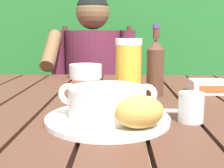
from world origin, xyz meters
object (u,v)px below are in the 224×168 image
object	(u,v)px
chair_near_diner	(96,108)
bread_roll	(139,112)
table_knife	(161,110)
diner_bowl	(86,71)
soup_bowl	(108,101)
butter_tub	(208,86)
serving_plate	(108,119)
person_eating	(92,80)
beer_glass	(128,70)
beer_bottle	(155,66)
water_glass_small	(191,107)

from	to	relation	value
chair_near_diner	bread_roll	distance (m)	1.32
table_knife	diner_bowl	size ratio (longest dim) A/B	1.00
chair_near_diner	table_knife	distance (m)	1.17
soup_bowl	butter_tub	xyz separation A→B (m)	(0.33, 0.32, -0.03)
serving_plate	butter_tub	bearing A→B (deg)	44.58
person_eating	beer_glass	world-z (taller)	person_eating
butter_tub	table_knife	bearing A→B (deg)	-129.05
serving_plate	bread_roll	bearing A→B (deg)	-49.40
beer_glass	butter_tub	bearing A→B (deg)	22.50
soup_bowl	beer_bottle	distance (m)	0.32
chair_near_diner	beer_bottle	bearing A→B (deg)	-73.45
beer_glass	table_knife	world-z (taller)	beer_glass
chair_near_diner	serving_plate	bearing A→B (deg)	-83.96
person_eating	beer_glass	size ratio (longest dim) A/B	6.44
bread_roll	beer_bottle	size ratio (longest dim) A/B	0.54
beer_bottle	butter_tub	bearing A→B (deg)	13.02
person_eating	diner_bowl	xyz separation A→B (m)	(0.00, -0.34, 0.10)
bread_roll	beer_bottle	xyz separation A→B (m)	(0.07, 0.36, 0.05)
beer_glass	butter_tub	distance (m)	0.31
table_knife	water_glass_small	bearing A→B (deg)	-55.89
beer_glass	water_glass_small	world-z (taller)	beer_glass
person_eating	beer_glass	xyz separation A→B (m)	(0.18, -0.77, 0.16)
soup_bowl	water_glass_small	xyz separation A→B (m)	(0.19, 0.00, -0.01)
person_eating	beer_glass	bearing A→B (deg)	-76.63
person_eating	soup_bowl	xyz separation A→B (m)	(0.13, -0.98, 0.12)
soup_bowl	table_knife	xyz separation A→B (m)	(0.14, 0.09, -0.04)
beer_bottle	water_glass_small	xyz separation A→B (m)	(0.05, -0.28, -0.06)
beer_glass	beer_bottle	size ratio (longest dim) A/B	0.81
beer_glass	butter_tub	xyz separation A→B (m)	(0.27, 0.11, -0.07)
person_eating	table_knife	distance (m)	0.93
beer_glass	diner_bowl	bearing A→B (deg)	112.85
beer_glass	diner_bowl	xyz separation A→B (m)	(-0.18, 0.43, -0.06)
soup_bowl	person_eating	bearing A→B (deg)	97.46
butter_tub	chair_near_diner	bearing A→B (deg)	117.89
bread_roll	butter_tub	distance (m)	0.48
soup_bowl	butter_tub	size ratio (longest dim) A/B	1.96
person_eating	beer_bottle	size ratio (longest dim) A/B	5.23
beer_bottle	serving_plate	bearing A→B (deg)	-116.92
beer_bottle	butter_tub	size ratio (longest dim) A/B	1.97
water_glass_small	table_knife	bearing A→B (deg)	124.11
bread_roll	serving_plate	bearing A→B (deg)	130.60
beer_bottle	water_glass_small	world-z (taller)	beer_bottle
beer_bottle	soup_bowl	bearing A→B (deg)	-116.92
table_knife	beer_bottle	bearing A→B (deg)	87.76
soup_bowl	table_knife	size ratio (longest dim) A/B	1.55
beer_bottle	beer_glass	bearing A→B (deg)	-141.37
beer_bottle	butter_tub	xyz separation A→B (m)	(0.19, 0.04, -0.07)
serving_plate	butter_tub	distance (m)	0.46
serving_plate	diner_bowl	distance (m)	0.65
serving_plate	beer_bottle	size ratio (longest dim) A/B	1.26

